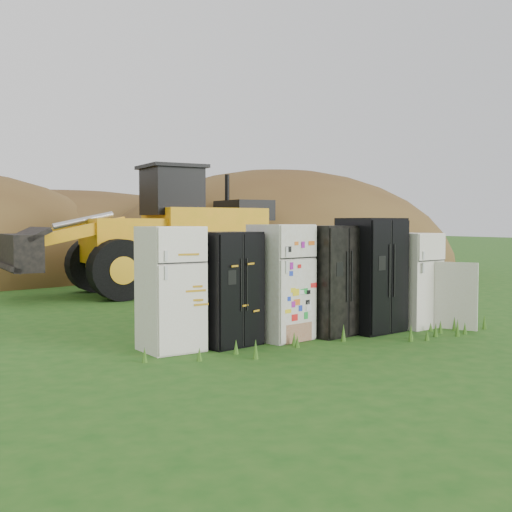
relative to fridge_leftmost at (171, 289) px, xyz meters
The scene contains 10 objects.
ground 2.54m from the fridge_leftmost, ahead, with size 120.00×120.00×0.00m, color #1D5115.
fridge_leftmost is the anchor object (origin of this frame).
fridge_black_side 0.91m from the fridge_leftmost, ahead, with size 0.91×0.72×1.74m, color black, non-canonical shape.
fridge_sticker 1.88m from the fridge_leftmost, ahead, with size 0.83×0.76×1.85m, color silver, non-canonical shape.
fridge_dark_mid 2.83m from the fridge_leftmost, ahead, with size 0.94×0.76×1.84m, color black, non-canonical shape.
fridge_black_right 3.65m from the fridge_leftmost, ahead, with size 0.98×0.82×1.96m, color black, non-canonical shape.
fridge_open_door 4.62m from the fridge_leftmost, ahead, with size 0.77×0.71×1.70m, color white, non-canonical shape.
wheel_loader 7.75m from the fridge_leftmost, 75.67° to the left, with size 7.07×2.87×3.42m, color orange, non-canonical shape.
dirt_mound_right 13.89m from the fridge_leftmost, 53.41° to the left, with size 13.87×10.17×7.54m, color #4D3218.
dirt_mound_back 17.44m from the fridge_leftmost, 84.73° to the left, with size 20.65×13.77×6.37m, color #4D3218.
Camera 1 is at (-5.59, -8.89, 1.89)m, focal length 45.00 mm.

